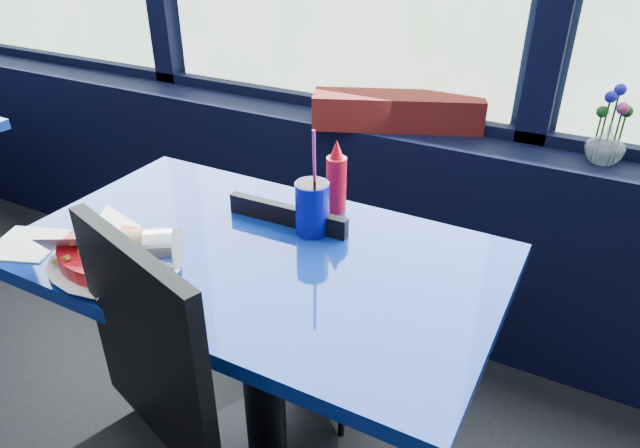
{
  "coord_description": "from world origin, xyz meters",
  "views": [
    {
      "loc": [
        1.0,
        1.02,
        1.5
      ],
      "look_at": [
        0.49,
        1.98,
        0.89
      ],
      "focal_mm": 32.0,
      "sensor_mm": 36.0,
      "label": 1
    }
  ],
  "objects": [
    {
      "name": "planter_box",
      "position": [
        0.33,
        2.86,
        0.86
      ],
      "size": [
        0.6,
        0.36,
        0.12
      ],
      "primitive_type": "cube",
      "rotation": [
        0.0,
        0.0,
        0.39
      ],
      "color": "maroon",
      "rests_on": "window_sill"
    },
    {
      "name": "chair_near_back",
      "position": [
        0.31,
        2.25,
        0.46
      ],
      "size": [
        0.37,
        0.38,
        0.8
      ],
      "rotation": [
        0.0,
        0.0,
        3.17
      ],
      "color": "black",
      "rests_on": "ground"
    },
    {
      "name": "window_sill",
      "position": [
        0.0,
        2.87,
        0.4
      ],
      "size": [
        5.0,
        0.26,
        0.8
      ],
      "primitive_type": "cube",
      "color": "black",
      "rests_on": "ground"
    },
    {
      "name": "flower_vase",
      "position": [
        1.01,
        2.86,
        0.87
      ],
      "size": [
        0.14,
        0.15,
        0.24
      ],
      "rotation": [
        0.0,
        0.0,
        0.26
      ],
      "color": "silver",
      "rests_on": "window_sill"
    },
    {
      "name": "ketchup_bottle",
      "position": [
        0.38,
        2.28,
        0.84
      ],
      "size": [
        0.06,
        0.06,
        0.21
      ],
      "color": "red",
      "rests_on": "near_table"
    },
    {
      "name": "napkin",
      "position": [
        -0.22,
        1.75,
        0.75
      ],
      "size": [
        0.2,
        0.2,
        0.0
      ],
      "primitive_type": "cube",
      "rotation": [
        0.0,
        0.0,
        0.37
      ],
      "color": "white",
      "rests_on": "near_table"
    },
    {
      "name": "near_table",
      "position": [
        0.3,
        2.0,
        0.57
      ],
      "size": [
        1.2,
        0.7,
        0.75
      ],
      "color": "black",
      "rests_on": "ground"
    },
    {
      "name": "food_basket",
      "position": [
        0.06,
        1.78,
        0.79
      ],
      "size": [
        0.33,
        0.32,
        0.11
      ],
      "rotation": [
        0.0,
        0.0,
        0.17
      ],
      "color": "red",
      "rests_on": "near_table"
    },
    {
      "name": "soda_cup",
      "position": [
        0.38,
        2.15,
        0.82
      ],
      "size": [
        0.09,
        0.09,
        0.3
      ],
      "rotation": [
        0.0,
        0.0,
        -0.06
      ],
      "color": "#0B0C81",
      "rests_on": "near_table"
    }
  ]
}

